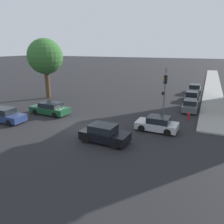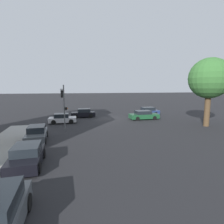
# 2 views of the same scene
# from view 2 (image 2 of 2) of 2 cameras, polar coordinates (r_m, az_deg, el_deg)

# --- Properties ---
(ground_plane) EXTENTS (300.00, 300.00, 0.00)m
(ground_plane) POSITION_cam_2_polar(r_m,az_deg,el_deg) (28.83, -1.21, -2.13)
(ground_plane) COLOR black
(street_tree) EXTENTS (5.16, 5.16, 8.81)m
(street_tree) POSITION_cam_2_polar(r_m,az_deg,el_deg) (25.84, 29.22, 9.47)
(street_tree) COLOR #4C3823
(street_tree) RESTS_ON ground_plane
(traffic_signal) EXTENTS (0.86, 2.14, 5.34)m
(traffic_signal) POSITION_cam_2_polar(r_m,az_deg,el_deg) (21.37, -15.53, 3.50)
(traffic_signal) COLOR #515456
(traffic_signal) RESTS_ON ground_plane
(crossing_car_0) EXTENTS (4.67, 2.10, 1.40)m
(crossing_car_0) POSITION_cam_2_polar(r_m,az_deg,el_deg) (28.46, 10.30, -1.03)
(crossing_car_0) COLOR #194728
(crossing_car_0) RESTS_ON ground_plane
(crossing_car_1) EXTENTS (4.49, 1.94, 1.46)m
(crossing_car_1) POSITION_cam_2_polar(r_m,az_deg,el_deg) (33.24, 11.44, 0.22)
(crossing_car_1) COLOR navy
(crossing_car_1) RESTS_ON ground_plane
(crossing_car_2) EXTENTS (4.09, 2.05, 1.47)m
(crossing_car_2) POSITION_cam_2_polar(r_m,az_deg,el_deg) (30.37, -9.36, -0.40)
(crossing_car_2) COLOR black
(crossing_car_2) RESTS_ON ground_plane
(crossing_car_3) EXTENTS (3.85, 2.07, 1.37)m
(crossing_car_3) POSITION_cam_2_polar(r_m,az_deg,el_deg) (26.02, -15.92, -2.07)
(crossing_car_3) COLOR #B7B7BC
(crossing_car_3) RESTS_ON ground_plane
(parked_car_0) EXTENTS (1.91, 4.09, 1.43)m
(parked_car_0) POSITION_cam_2_polar(r_m,az_deg,el_deg) (18.12, -23.36, -6.58)
(parked_car_0) COLOR #4C5156
(parked_car_0) RESTS_ON ground_plane
(parked_car_1) EXTENTS (1.91, 3.80, 1.38)m
(parked_car_1) POSITION_cam_2_polar(r_m,az_deg,el_deg) (12.71, -26.03, -12.85)
(parked_car_1) COLOR black
(parked_car_1) RESTS_ON ground_plane
(fire_hydrant) EXTENTS (0.22, 0.22, 0.92)m
(fire_hydrant) POSITION_cam_2_polar(r_m,az_deg,el_deg) (21.97, -22.40, -4.57)
(fire_hydrant) COLOR red
(fire_hydrant) RESTS_ON ground_plane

